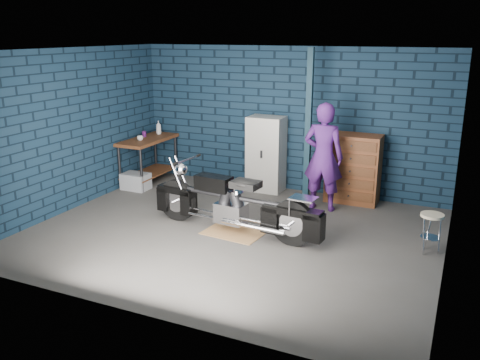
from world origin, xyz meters
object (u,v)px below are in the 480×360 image
object	(u,v)px
motorcycle	(234,199)
person	(323,157)
tool_chest	(353,169)
storage_bin	(136,181)
locker	(266,154)
workbench	(149,161)
shop_stool	(430,233)

from	to	relation	value
motorcycle	person	distance (m)	1.87
tool_chest	motorcycle	bearing A→B (deg)	-120.77
storage_bin	locker	bearing A→B (deg)	22.94
workbench	person	size ratio (longest dim) A/B	0.76
tool_chest	shop_stool	bearing A→B (deg)	-50.10
workbench	locker	bearing A→B (deg)	11.62
storage_bin	shop_stool	world-z (taller)	shop_stool
tool_chest	shop_stool	size ratio (longest dim) A/B	2.15
motorcycle	person	size ratio (longest dim) A/B	1.31
workbench	person	xyz separation A→B (m)	(3.60, -0.12, 0.47)
shop_stool	storage_bin	bearing A→B (deg)	171.94
workbench	storage_bin	xyz separation A→B (m)	(0.02, -0.50, -0.30)
person	tool_chest	size ratio (longest dim) A/B	1.51
motorcycle	locker	distance (m)	2.22
workbench	locker	world-z (taller)	locker
motorcycle	workbench	bearing A→B (deg)	153.30
workbench	locker	size ratio (longest dim) A/B	0.98
storage_bin	locker	distance (m)	2.57
person	storage_bin	bearing A→B (deg)	4.93
locker	tool_chest	world-z (taller)	locker
tool_chest	shop_stool	world-z (taller)	tool_chest
shop_stool	person	bearing A→B (deg)	148.11
storage_bin	tool_chest	world-z (taller)	tool_chest
storage_bin	locker	size ratio (longest dim) A/B	0.35
motorcycle	tool_chest	world-z (taller)	tool_chest
person	motorcycle	bearing A→B (deg)	59.03
motorcycle	shop_stool	bearing A→B (deg)	14.62
locker	tool_chest	xyz separation A→B (m)	(1.66, 0.00, -0.10)
motorcycle	locker	world-z (taller)	locker
workbench	person	bearing A→B (deg)	-1.84
storage_bin	tool_chest	xyz separation A→B (m)	(3.98, 0.98, 0.45)
workbench	person	world-z (taller)	person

